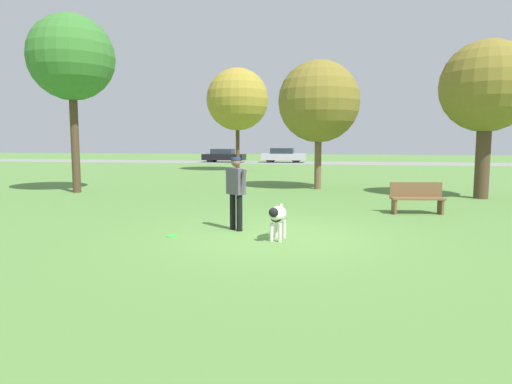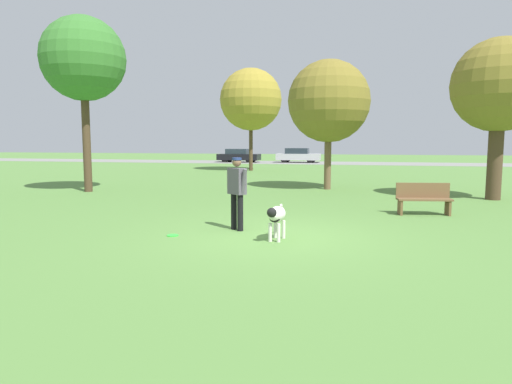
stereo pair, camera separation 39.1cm
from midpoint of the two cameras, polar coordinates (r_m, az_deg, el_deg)
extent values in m
plane|color=#56843D|center=(9.43, 0.85, -5.54)|extent=(120.00, 120.00, 0.00)
cube|color=gray|center=(41.41, 8.53, 3.61)|extent=(120.00, 6.00, 0.01)
cylinder|color=black|center=(9.91, -3.22, -2.63)|extent=(0.18, 0.18, 0.80)
cylinder|color=black|center=(10.08, -4.03, -2.47)|extent=(0.18, 0.18, 0.80)
cube|color=#514C56|center=(9.91, -3.66, 1.34)|extent=(0.47, 0.43, 0.57)
cylinder|color=#514C56|center=(9.73, -2.79, 1.26)|extent=(0.22, 0.20, 0.57)
cylinder|color=#514C56|center=(10.10, -4.49, 1.43)|extent=(0.22, 0.20, 0.57)
sphere|color=brown|center=(9.88, -3.67, 3.74)|extent=(0.28, 0.28, 0.20)
cylinder|color=navy|center=(9.88, -3.68, 4.15)|extent=(0.29, 0.29, 0.05)
ellipsoid|color=silver|center=(9.00, 1.54, -2.77)|extent=(0.37, 0.63, 0.31)
ellipsoid|color=black|center=(8.85, 1.26, -3.28)|extent=(0.23, 0.19, 0.17)
sphere|color=black|center=(8.64, 0.92, -2.58)|extent=(0.20, 0.20, 0.19)
cylinder|color=silver|center=(8.86, 1.75, -5.12)|extent=(0.08, 0.08, 0.36)
cylinder|color=silver|center=(8.91, 0.70, -5.06)|extent=(0.08, 0.08, 0.36)
cylinder|color=silver|center=(9.22, 2.34, -4.67)|extent=(0.08, 0.08, 0.36)
cylinder|color=silver|center=(9.26, 1.32, -4.62)|extent=(0.08, 0.08, 0.36)
cylinder|color=silver|center=(9.39, 2.18, -2.11)|extent=(0.08, 0.28, 0.24)
cylinder|color=#33D838|center=(9.58, -11.58, -5.43)|extent=(0.24, 0.24, 0.02)
torus|color=#33D838|center=(9.58, -11.58, -5.43)|extent=(0.24, 0.24, 0.02)
cylinder|color=#4C3826|center=(30.38, -2.67, 5.66)|extent=(0.25, 0.25, 3.16)
sphere|color=olive|center=(30.50, -2.70, 11.49)|extent=(4.06, 4.06, 4.06)
cylinder|color=brown|center=(18.75, 7.15, 3.89)|extent=(0.28, 0.28, 2.31)
sphere|color=olive|center=(18.80, 7.25, 11.17)|extent=(3.28, 3.28, 3.28)
cylinder|color=#4C3826|center=(17.20, 25.89, 3.63)|extent=(0.47, 0.47, 2.63)
sphere|color=olive|center=(17.29, 26.30, 11.79)|extent=(3.05, 3.05, 3.05)
cylinder|color=#4C3826|center=(18.68, -22.25, 5.84)|extent=(0.30, 0.30, 3.86)
sphere|color=#38752D|center=(18.94, -22.66, 15.28)|extent=(3.15, 3.15, 3.15)
cube|color=black|center=(42.65, -4.28, 4.38)|extent=(3.88, 1.81, 0.56)
cube|color=#232D38|center=(42.67, -4.43, 5.08)|extent=(2.03, 1.53, 0.48)
cylinder|color=black|center=(43.08, -2.52, 4.16)|extent=(0.60, 0.21, 0.60)
cylinder|color=black|center=(41.63, -3.03, 4.09)|extent=(0.60, 0.21, 0.60)
cylinder|color=black|center=(43.71, -5.46, 4.17)|extent=(0.60, 0.21, 0.60)
cylinder|color=black|center=(42.27, -6.07, 4.09)|extent=(0.60, 0.21, 0.60)
cube|color=#B7B7BC|center=(42.11, 3.20, 4.42)|extent=(3.96, 1.74, 0.58)
cube|color=#232D38|center=(42.11, 3.04, 5.16)|extent=(2.06, 1.49, 0.51)
cylinder|color=black|center=(42.71, 4.92, 4.18)|extent=(0.68, 0.20, 0.68)
cylinder|color=black|center=(41.23, 4.70, 4.11)|extent=(0.68, 0.20, 0.68)
cylinder|color=black|center=(43.02, 1.76, 4.22)|extent=(0.68, 0.20, 0.68)
cylinder|color=black|center=(41.56, 1.43, 4.14)|extent=(0.68, 0.20, 0.68)
cube|color=brown|center=(12.92, 18.74, -0.78)|extent=(1.44, 0.61, 0.05)
cube|color=brown|center=(13.06, 18.55, 0.30)|extent=(1.39, 0.26, 0.40)
cube|color=brown|center=(13.14, 21.29, -1.73)|extent=(0.11, 0.36, 0.39)
cube|color=brown|center=(12.78, 16.04, -1.76)|extent=(0.11, 0.36, 0.39)
camera|label=1|loc=(0.20, -91.19, -0.13)|focal=32.00mm
camera|label=2|loc=(0.20, 88.81, 0.13)|focal=32.00mm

